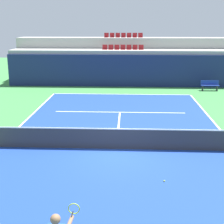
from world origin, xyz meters
TOP-DOWN VIEW (x-y plane):
  - ground_plane at (0.00, 0.00)m, footprint 80.00×80.00m
  - court_surface at (0.00, 0.00)m, footprint 11.00×24.00m
  - baseline_far at (0.00, 11.95)m, footprint 11.00×0.10m
  - service_line_far at (0.00, 6.40)m, footprint 8.26×0.10m
  - centre_service_line at (0.00, 3.20)m, footprint 0.10×6.40m
  - back_wall at (0.00, 15.37)m, footprint 20.51×0.30m
  - stands_tier_lower at (0.00, 16.72)m, footprint 20.51×2.40m
  - stands_tier_upper at (0.00, 19.12)m, footprint 20.51×2.40m
  - seating_row_lower at (0.00, 16.82)m, footprint 3.76×0.44m
  - seating_row_upper at (0.00, 19.22)m, footprint 3.76×0.44m
  - tennis_net at (0.00, 0.00)m, footprint 11.08×0.08m
  - player_bench at (7.38, 13.87)m, footprint 1.50×0.40m
  - tennis_ball_0 at (1.83, -3.15)m, footprint 0.07×0.07m

SIDE VIEW (x-z plane):
  - ground_plane at x=0.00m, z-range 0.00..0.00m
  - court_surface at x=0.00m, z-range 0.00..0.01m
  - baseline_far at x=0.00m, z-range 0.01..0.01m
  - service_line_far at x=0.00m, z-range 0.01..0.01m
  - centre_service_line at x=0.00m, z-range 0.01..0.01m
  - tennis_ball_0 at x=1.83m, z-range 0.01..0.08m
  - player_bench at x=7.38m, z-range 0.08..0.93m
  - tennis_net at x=0.00m, z-range -0.03..1.04m
  - back_wall at x=0.00m, z-range 0.00..2.82m
  - stands_tier_lower at x=0.00m, z-range 0.00..3.15m
  - stands_tier_upper at x=0.00m, z-range 0.00..4.14m
  - seating_row_lower at x=0.00m, z-range 3.06..3.50m
  - seating_row_upper at x=0.00m, z-range 4.05..4.49m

